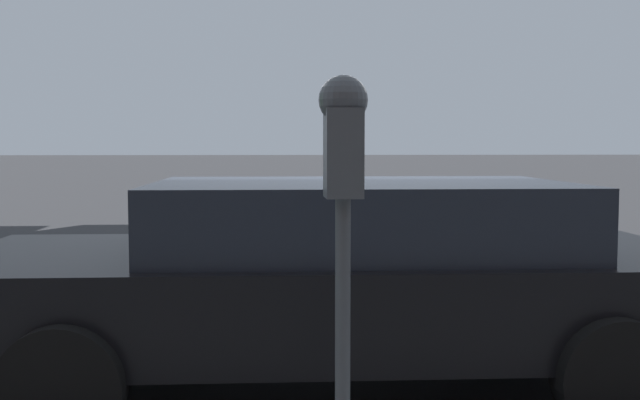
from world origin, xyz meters
TOP-DOWN VIEW (x-y plane):
  - ground_plane at (0.00, 0.00)m, footprint 220.00×220.00m
  - parking_meter at (-2.75, 0.43)m, footprint 0.21×0.19m
  - car_black at (-0.94, 0.27)m, footprint 2.11×4.62m

SIDE VIEW (x-z plane):
  - ground_plane at x=0.00m, z-range 0.00..0.00m
  - car_black at x=-0.94m, z-range 0.06..1.36m
  - parking_meter at x=-2.75m, z-range 0.61..2.23m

